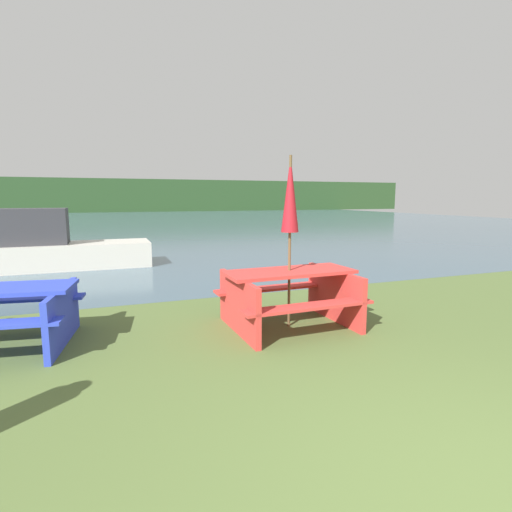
{
  "coord_description": "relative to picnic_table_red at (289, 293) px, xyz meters",
  "views": [
    {
      "loc": [
        -2.1,
        -1.14,
        1.75
      ],
      "look_at": [
        0.05,
        4.61,
        0.85
      ],
      "focal_mm": 28.0,
      "sensor_mm": 36.0,
      "label": 1
    }
  ],
  "objects": [
    {
      "name": "water",
      "position": [
        -0.18,
        26.9,
        -0.47
      ],
      "size": [
        60.0,
        50.0,
        0.0
      ],
      "color": "#425B6B",
      "rests_on": "ground_plane"
    },
    {
      "name": "picnic_table_red",
      "position": [
        0.0,
        0.0,
        0.0
      ],
      "size": [
        1.78,
        1.43,
        0.78
      ],
      "rotation": [
        0.0,
        0.0,
        0.03
      ],
      "color": "red",
      "rests_on": "ground_plane"
    },
    {
      "name": "far_treeline",
      "position": [
        -0.18,
        46.9,
        1.53
      ],
      "size": [
        80.0,
        1.6,
        4.0
      ],
      "color": "#284723",
      "rests_on": "water"
    },
    {
      "name": "umbrella_crimson",
      "position": [
        0.0,
        0.0,
        1.3
      ],
      "size": [
        0.23,
        0.23,
        2.3
      ],
      "color": "brown",
      "rests_on": "ground_plane"
    },
    {
      "name": "boat",
      "position": [
        -3.58,
        6.12,
        0.07
      ],
      "size": [
        4.21,
        1.34,
        1.49
      ],
      "rotation": [
        0.0,
        0.0,
        0.01
      ],
      "color": "beige",
      "rests_on": "water"
    }
  ]
}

